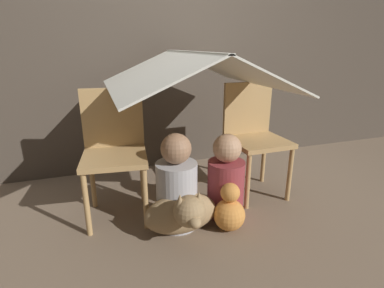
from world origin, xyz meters
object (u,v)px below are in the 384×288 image
chair_left (114,147)px  person_front (177,187)px  chair_right (254,133)px  dog (183,213)px  person_second (226,180)px

chair_left → person_front: size_ratio=1.37×
chair_right → dog: size_ratio=1.85×
chair_right → person_second: bearing=-143.2°
chair_right → person_front: bearing=-158.4°
person_front → dog: (0.00, -0.13, -0.12)m
chair_left → person_second: 0.82m
person_front → dog: bearing=-89.9°
person_front → person_second: person_front is taller
chair_right → person_second: size_ratio=1.47×
chair_left → person_second: chair_left is taller
person_second → chair_right: bearing=37.8°
chair_right → dog: chair_right is taller
dog → chair_right: bearing=30.8°
person_front → chair_right: bearing=22.6°
person_front → dog: 0.18m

